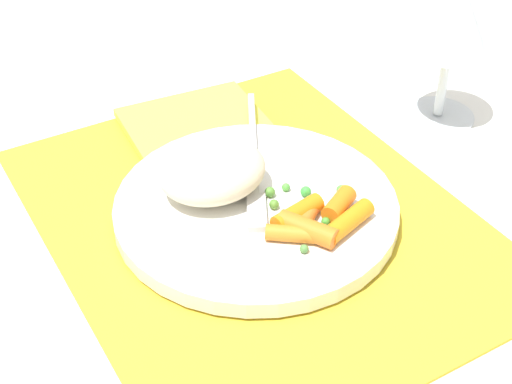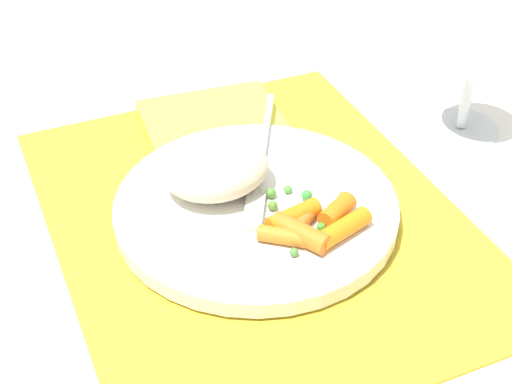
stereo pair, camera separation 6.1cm
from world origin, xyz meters
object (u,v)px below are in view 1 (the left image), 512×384
at_px(rice_mound, 212,170).
at_px(napkin, 193,121).
at_px(plate, 256,208).
at_px(carrot_portion, 317,220).
at_px(fork, 255,169).
at_px(wine_glass, 454,19).

distance_m(rice_mound, napkin, 0.13).
height_order(plate, carrot_portion, carrot_portion).
height_order(plate, rice_mound, rice_mound).
bearing_deg(plate, rice_mound, -142.89).
bearing_deg(carrot_portion, rice_mound, -150.15).
bearing_deg(napkin, rice_mound, -18.94).
distance_m(carrot_portion, napkin, 0.21).
distance_m(plate, napkin, 0.16).
height_order(carrot_portion, fork, carrot_portion).
relative_size(plate, rice_mound, 2.57).
bearing_deg(rice_mound, carrot_portion, 29.85).
bearing_deg(plate, napkin, 173.41).
height_order(rice_mound, fork, rice_mound).
bearing_deg(rice_mound, fork, 96.49).
distance_m(plate, wine_glass, 0.27).
relative_size(carrot_portion, wine_glass, 0.61).
bearing_deg(carrot_portion, napkin, -178.02).
bearing_deg(wine_glass, plate, -78.57).
height_order(fork, wine_glass, wine_glass).
relative_size(fork, napkin, 1.41).
relative_size(carrot_portion, fork, 0.49).
bearing_deg(napkin, plate, -6.59).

